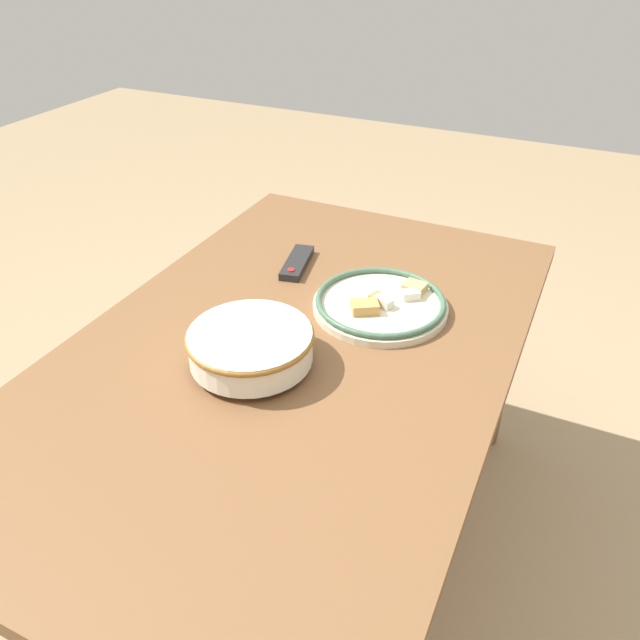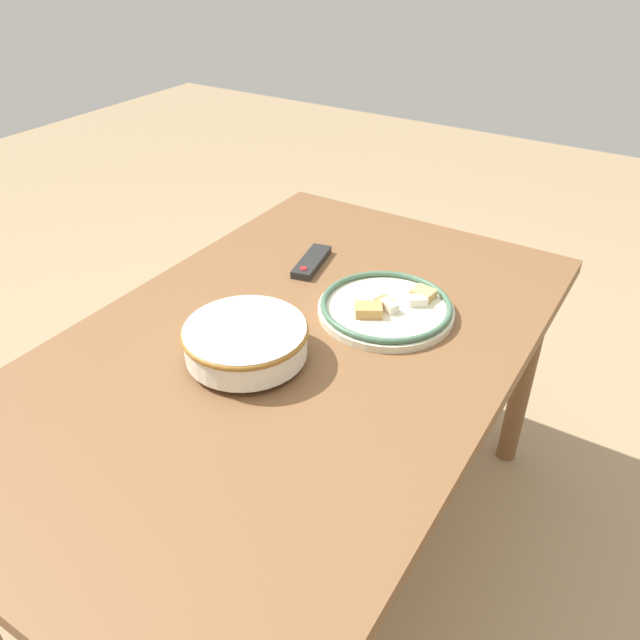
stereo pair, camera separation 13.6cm
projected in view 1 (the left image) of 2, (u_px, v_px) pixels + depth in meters
ground_plane at (298, 549)px, 1.75m from camera, size 8.00×8.00×0.00m
dining_table at (293, 371)px, 1.40m from camera, size 1.46×0.91×0.71m
noodle_bowl at (251, 346)px, 1.27m from camera, size 0.26×0.26×0.08m
food_plate at (381, 304)px, 1.46m from camera, size 0.32×0.32×0.04m
tv_remote at (297, 263)px, 1.64m from camera, size 0.18×0.09×0.02m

